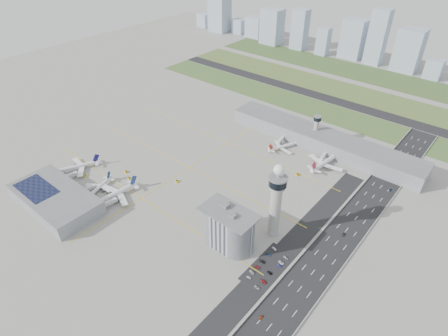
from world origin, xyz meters
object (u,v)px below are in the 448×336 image
Objects in this scene: airplane_far_b at (326,160)px; car_lot_6 at (257,287)px; jet_bridge_near_1 at (81,193)px; car_hw_2 at (390,190)px; airplane_far_a at (283,145)px; tug_4 at (278,149)px; tug_5 at (298,175)px; car_lot_5 at (274,249)px; jet_bridge_far_0 at (283,138)px; tug_0 at (86,176)px; control_tower at (276,198)px; car_lot_9 at (279,266)px; airplane_near_c at (114,192)px; car_hw_4 at (397,155)px; car_lot_3 at (262,261)px; car_hw_0 at (261,317)px; jet_bridge_far_1 at (325,154)px; tug_3 at (177,181)px; car_lot_2 at (257,267)px; car_lot_11 at (286,258)px; airplane_near_b at (98,186)px; jet_bridge_near_2 at (102,207)px; car_hw_1 at (343,235)px; tug_1 at (126,172)px; admin_building at (229,228)px; airplane_near_a at (77,164)px; car_lot_10 at (281,263)px; secondary_tower at (316,127)px; car_lot_4 at (269,254)px; car_lot_7 at (264,282)px; car_lot_8 at (270,273)px; car_lot_1 at (252,272)px; jet_bridge_near_0 at (63,180)px; tug_2 at (129,178)px.

airplane_far_b is 10.48× the size of car_lot_6.
car_hw_2 is at bearing -38.70° from jet_bridge_near_1.
tug_4 is (-2.95, -4.17, -3.86)m from airplane_far_a.
tug_5 is 0.86× the size of car_lot_5.
tug_0 is (-107.09, -174.82, -1.96)m from jet_bridge_far_0.
control_tower reaches higher than car_lot_9.
airplane_near_c reaches higher than car_hw_4.
car_lot_3 is 1.38× the size of car_hw_0.
jet_bridge_far_1 is 140.72m from car_lot_5.
car_lot_2 is (115.41, -33.82, -0.36)m from tug_3.
car_lot_11 is (11.41, -1.97, -0.03)m from car_lot_5.
airplane_near_b is at bearing 87.21° from car_lot_2.
jet_bridge_near_2 is 55.21m from tug_0.
jet_bridge_far_0 reaches higher than car_lot_11.
car_hw_1 is at bearing 97.69° from airplane_near_b.
jet_bridge_near_2 is at bearing 23.14° from airplane_near_c.
control_tower is at bearing 8.66° from tug_1.
car_lot_11 is at bearing -179.69° from tug_0.
admin_building is at bearing 65.90° from car_lot_6.
airplane_near_a is (-192.70, -49.04, -29.15)m from control_tower.
tug_0 is 0.70× the size of car_lot_6.
airplane_far_b is 10.09× the size of car_lot_10.
jet_bridge_far_1 is 47.38m from tug_4.
tug_0 is (-135.09, -192.82, -17.91)m from secondary_tower.
jet_bridge_near_2 is at bearing -25.91° from jet_bridge_far_0.
car_lot_7 reaches higher than car_lot_4.
secondary_tower is 99.44m from car_hw_2.
tug_4 reaches higher than tug_5.
car_lot_6 is (20.65, -49.62, -34.44)m from control_tower.
car_lot_3 is (30.63, 1.04, -14.67)m from admin_building.
airplane_near_a reaches higher than jet_bridge_far_1.
tug_5 reaches higher than car_lot_6.
airplane_far_a reaches higher than car_lot_2.
car_hw_4 is at bearing -16.43° from car_lot_2.
secondary_tower is 8.79× the size of car_hw_4.
tug_1 is 0.75× the size of car_lot_3.
car_lot_10 is (1.08, 12.74, -0.02)m from car_lot_8.
jet_bridge_far_1 is 45.50m from tug_5.
airplane_near_a reaches higher than car_lot_1.
jet_bridge_near_0 is 3.52× the size of car_lot_1.
car_hw_4 is at bearing -35.37° from tug_2.
jet_bridge_far_0 is 3.86× the size of car_hw_4.
car_hw_4 is (13.98, 189.73, -0.00)m from car_lot_11.
secondary_tower reaches higher than car_lot_5.
airplane_far_a is 2.48× the size of jet_bridge_far_0.
airplane_near_c is 47.41m from tug_0.
tug_1 is at bearing 93.85° from car_lot_4.
admin_building is 37.50m from car_lot_5.
airplane_near_b is 294.76m from car_hw_4.
car_hw_1 is at bearing -6.61° from car_lot_7.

